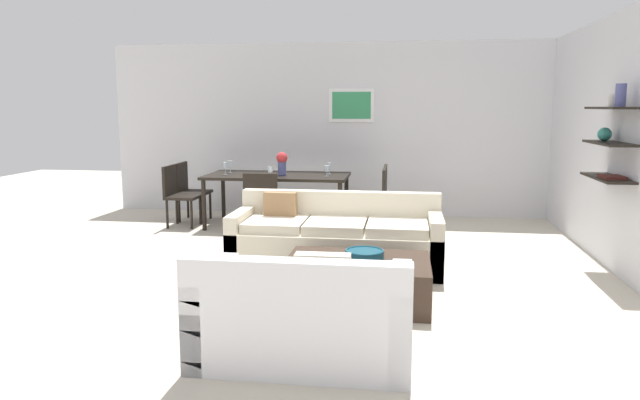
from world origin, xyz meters
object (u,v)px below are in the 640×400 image
at_px(dining_chair_right_far, 377,191).
at_px(dining_chair_foot, 263,201).
at_px(decorative_bowl, 365,254).
at_px(dining_table, 277,179).
at_px(wine_glass_right_near, 327,169).
at_px(dining_chair_left_far, 189,187).
at_px(sofa_beige, 336,240).
at_px(dining_chair_right_near, 376,196).
at_px(dining_chair_left_near, 177,192).
at_px(wine_glass_right_far, 329,166).
at_px(wine_glass_left_near, 225,166).
at_px(coffee_table, 357,281).
at_px(wine_glass_foot, 270,170).
at_px(loveseat_white, 304,317).
at_px(wine_glass_left_far, 230,164).
at_px(apple_on_coffee_table, 336,256).
at_px(centerpiece_vase, 282,162).

bearing_deg(dining_chair_right_far, dining_chair_foot, -141.21).
distance_m(decorative_bowl, dining_chair_foot, 2.67).
relative_size(dining_table, wine_glass_right_near, 13.20).
xyz_separation_m(dining_chair_foot, dining_chair_left_far, (-1.42, 1.14, 0.00)).
height_order(sofa_beige, dining_chair_right_near, dining_chair_right_near).
height_order(dining_chair_right_far, dining_chair_left_near, same).
bearing_deg(dining_table, dining_chair_right_far, 9.11).
xyz_separation_m(sofa_beige, dining_chair_left_far, (-2.51, 2.31, 0.21)).
height_order(decorative_bowl, dining_chair_right_far, dining_chair_right_far).
bearing_deg(dining_chair_left_far, dining_chair_right_far, 0.00).
bearing_deg(dining_chair_left_near, wine_glass_right_near, 2.72).
xyz_separation_m(dining_table, wine_glass_right_far, (0.73, 0.13, 0.18)).
xyz_separation_m(dining_chair_right_far, wine_glass_right_near, (-0.69, -0.35, 0.35)).
bearing_deg(dining_chair_left_far, dining_chair_foot, -38.79).
height_order(dining_chair_left_far, wine_glass_left_near, wine_glass_left_near).
bearing_deg(coffee_table, wine_glass_foot, 117.09).
distance_m(loveseat_white, decorative_bowl, 1.33).
relative_size(dining_chair_foot, wine_glass_foot, 5.59).
distance_m(sofa_beige, wine_glass_left_near, 2.73).
height_order(dining_chair_right_near, wine_glass_left_far, wine_glass_left_far).
height_order(wine_glass_right_far, wine_glass_left_near, wine_glass_left_near).
distance_m(loveseat_white, apple_on_coffee_table, 1.19).
bearing_deg(dining_table, centerpiece_vase, -34.86).
bearing_deg(dining_chair_right_near, wine_glass_left_near, 177.28).
bearing_deg(wine_glass_right_near, dining_chair_left_far, 170.69).
relative_size(sofa_beige, wine_glass_right_near, 14.47).
height_order(loveseat_white, wine_glass_right_far, wine_glass_right_far).
bearing_deg(centerpiece_vase, sofa_beige, -63.49).
bearing_deg(dining_chair_left_far, dining_chair_left_near, -90.00).
height_order(dining_chair_foot, centerpiece_vase, centerpiece_vase).
xyz_separation_m(sofa_beige, wine_glass_foot, (-1.09, 1.63, 0.57)).
height_order(coffee_table, dining_chair_right_far, dining_chair_right_far).
relative_size(loveseat_white, apple_on_coffee_table, 18.25).
distance_m(decorative_bowl, dining_chair_left_near, 4.10).
relative_size(dining_chair_foot, wine_glass_right_near, 5.75).
height_order(dining_chair_foot, wine_glass_right_near, wine_glass_right_near).
relative_size(dining_chair_right_far, dining_chair_left_far, 1.00).
bearing_deg(dining_chair_right_near, dining_table, 170.89).
xyz_separation_m(wine_glass_foot, wine_glass_right_near, (0.73, 0.32, -0.01)).
xyz_separation_m(coffee_table, dining_table, (-1.41, 3.20, 0.50)).
distance_m(dining_chair_right_far, wine_glass_right_far, 0.78).
relative_size(sofa_beige, dining_chair_right_far, 2.52).
height_order(dining_chair_left_near, wine_glass_left_near, wine_glass_left_near).
height_order(dining_chair_left_far, centerpiece_vase, centerpiece_vase).
height_order(dining_chair_right_near, dining_chair_left_far, same).
height_order(dining_chair_right_far, wine_glass_right_far, wine_glass_right_far).
bearing_deg(wine_glass_foot, apple_on_coffee_table, -66.32).
distance_m(coffee_table, dining_chair_right_near, 2.99).
bearing_deg(wine_glass_foot, coffee_table, -62.91).
relative_size(coffee_table, wine_glass_right_near, 8.25).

